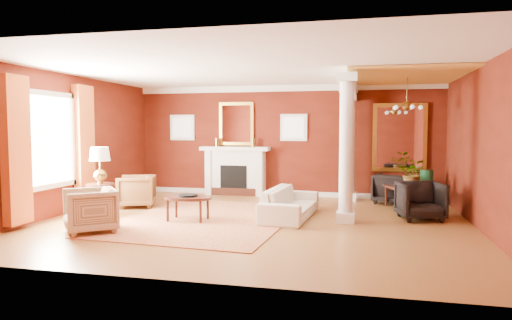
% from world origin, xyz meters
% --- Properties ---
extents(ground, '(8.00, 8.00, 0.00)m').
position_xyz_m(ground, '(0.00, 0.00, 0.00)').
color(ground, brown).
rests_on(ground, ground).
extents(room_shell, '(8.04, 7.04, 2.92)m').
position_xyz_m(room_shell, '(0.00, 0.00, 2.02)').
color(room_shell, '#5C190C').
rests_on(room_shell, ground).
extents(fireplace, '(1.85, 0.42, 1.29)m').
position_xyz_m(fireplace, '(-1.30, 3.32, 0.65)').
color(fireplace, white).
rests_on(fireplace, ground).
extents(overmantel_mirror, '(0.95, 0.07, 1.15)m').
position_xyz_m(overmantel_mirror, '(-1.30, 3.45, 1.90)').
color(overmantel_mirror, gold).
rests_on(overmantel_mirror, fireplace).
extents(flank_window_left, '(0.70, 0.07, 0.70)m').
position_xyz_m(flank_window_left, '(-2.85, 3.46, 1.80)').
color(flank_window_left, white).
rests_on(flank_window_left, room_shell).
extents(flank_window_right, '(0.70, 0.07, 0.70)m').
position_xyz_m(flank_window_right, '(0.25, 3.46, 1.80)').
color(flank_window_right, white).
rests_on(flank_window_right, room_shell).
extents(left_window, '(0.21, 2.55, 2.60)m').
position_xyz_m(left_window, '(-3.89, -0.60, 1.42)').
color(left_window, white).
rests_on(left_window, room_shell).
extents(column_front, '(0.36, 0.36, 2.80)m').
position_xyz_m(column_front, '(1.70, 0.30, 1.43)').
color(column_front, white).
rests_on(column_front, ground).
extents(column_back, '(0.36, 0.36, 2.80)m').
position_xyz_m(column_back, '(1.70, 3.00, 1.43)').
color(column_back, white).
rests_on(column_back, ground).
extents(header_beam, '(0.30, 3.20, 0.32)m').
position_xyz_m(header_beam, '(1.70, 1.90, 2.62)').
color(header_beam, white).
rests_on(header_beam, column_front).
extents(amber_ceiling, '(2.30, 3.40, 0.04)m').
position_xyz_m(amber_ceiling, '(2.85, 1.75, 2.87)').
color(amber_ceiling, gold).
rests_on(amber_ceiling, room_shell).
extents(dining_mirror, '(1.30, 0.07, 1.70)m').
position_xyz_m(dining_mirror, '(2.90, 3.45, 1.55)').
color(dining_mirror, gold).
rests_on(dining_mirror, room_shell).
extents(chandelier, '(0.60, 0.62, 0.75)m').
position_xyz_m(chandelier, '(2.90, 1.80, 2.25)').
color(chandelier, olive).
rests_on(chandelier, room_shell).
extents(crown_trim, '(8.00, 0.08, 0.16)m').
position_xyz_m(crown_trim, '(0.00, 3.46, 2.82)').
color(crown_trim, white).
rests_on(crown_trim, room_shell).
extents(base_trim, '(8.00, 0.08, 0.12)m').
position_xyz_m(base_trim, '(0.00, 3.46, 0.06)').
color(base_trim, white).
rests_on(base_trim, ground).
extents(rug, '(3.44, 4.42, 0.02)m').
position_xyz_m(rug, '(-0.96, -0.01, 0.01)').
color(rug, maroon).
rests_on(rug, ground).
extents(sofa, '(0.76, 2.07, 0.79)m').
position_xyz_m(sofa, '(0.62, 0.52, 0.40)').
color(sofa, '#F0E6CA').
rests_on(sofa, ground).
extents(armchair_leopard, '(0.94, 0.97, 0.80)m').
position_xyz_m(armchair_leopard, '(-2.96, 0.97, 0.40)').
color(armchair_leopard, black).
rests_on(armchair_leopard, ground).
extents(armchair_stripe, '(1.10, 1.11, 0.83)m').
position_xyz_m(armchair_stripe, '(-2.53, -1.50, 0.42)').
color(armchair_stripe, tan).
rests_on(armchair_stripe, ground).
extents(coffee_table, '(0.94, 0.94, 0.48)m').
position_xyz_m(coffee_table, '(-1.25, -0.23, 0.43)').
color(coffee_table, black).
rests_on(coffee_table, ground).
extents(coffee_book, '(0.15, 0.07, 0.22)m').
position_xyz_m(coffee_book, '(-1.30, -0.18, 0.58)').
color(coffee_book, black).
rests_on(coffee_book, coffee_table).
extents(side_table, '(0.56, 0.56, 1.40)m').
position_xyz_m(side_table, '(-3.18, -0.12, 0.93)').
color(side_table, black).
rests_on(side_table, ground).
extents(dining_table, '(0.93, 1.49, 0.78)m').
position_xyz_m(dining_table, '(3.09, 1.89, 0.39)').
color(dining_table, black).
rests_on(dining_table, ground).
extents(dining_chair_near, '(0.93, 0.89, 0.82)m').
position_xyz_m(dining_chair_near, '(3.11, 0.89, 0.41)').
color(dining_chair_near, black).
rests_on(dining_chair_near, ground).
extents(dining_chair_far, '(0.94, 0.91, 0.78)m').
position_xyz_m(dining_chair_far, '(2.69, 2.77, 0.39)').
color(dining_chair_far, black).
rests_on(dining_chair_far, ground).
extents(green_urn, '(0.34, 0.34, 0.80)m').
position_xyz_m(green_urn, '(3.50, 3.00, 0.32)').
color(green_urn, '#164423').
rests_on(green_urn, ground).
extents(potted_plant, '(0.68, 0.73, 0.48)m').
position_xyz_m(potted_plant, '(3.07, 1.96, 1.02)').
color(potted_plant, '#26591E').
rests_on(potted_plant, dining_table).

